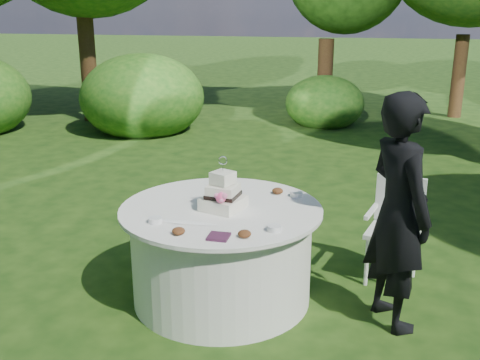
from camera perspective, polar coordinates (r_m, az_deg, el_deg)
name	(u,v)px	position (r m, az deg, el deg)	size (l,w,h in m)	color
ground	(222,297)	(4.63, -1.85, -11.77)	(80.00, 80.00, 0.00)	black
napkins	(219,237)	(3.75, -2.19, -5.77)	(0.14, 0.14, 0.02)	#421C36
feather_plume	(186,222)	(4.02, -5.52, -4.31)	(0.48, 0.07, 0.01)	white
guest	(399,212)	(4.11, 15.82, -3.18)	(0.63, 0.41, 1.72)	black
table	(221,253)	(4.46, -1.89, -7.40)	(1.56, 1.56, 0.77)	white
cake	(223,195)	(4.23, -1.74, -1.56)	(0.35, 0.35, 0.42)	white
chair	(396,221)	(4.90, 15.56, -4.07)	(0.50, 0.49, 0.89)	silver
votives	(244,213)	(4.13, 0.40, -3.39)	(1.00, 0.90, 0.04)	silver
petal_cups	(236,217)	(4.05, -0.36, -3.74)	(0.60, 1.09, 0.05)	#562D16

